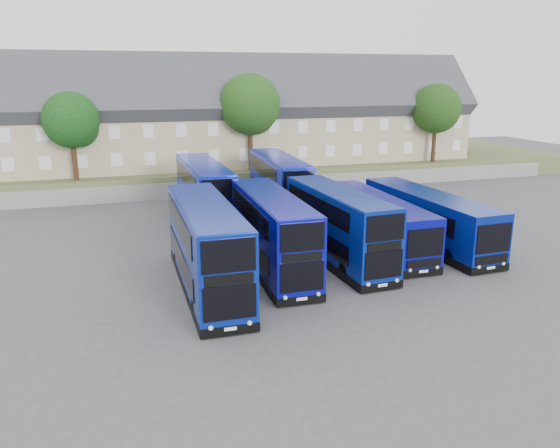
{
  "coord_description": "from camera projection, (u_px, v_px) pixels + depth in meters",
  "views": [
    {
      "loc": [
        -11.04,
        -25.65,
        10.89
      ],
      "look_at": [
        -1.48,
        4.85,
        2.2
      ],
      "focal_mm": 35.0,
      "sensor_mm": 36.0,
      "label": 1
    }
  ],
  "objects": [
    {
      "name": "ground",
      "position": [
        333.0,
        283.0,
        29.66
      ],
      "size": [
        120.0,
        120.0,
        0.0
      ],
      "primitive_type": "plane",
      "color": "#47474C",
      "rests_on": "ground"
    },
    {
      "name": "tree_far",
      "position": [
        448.0,
        103.0,
        65.32
      ],
      "size": [
        5.44,
        5.44,
        8.67
      ],
      "color": "#382314",
      "rests_on": "earth_bank"
    },
    {
      "name": "tree_mid",
      "position": [
        251.0,
        107.0,
        51.74
      ],
      "size": [
        5.76,
        5.76,
        9.18
      ],
      "color": "#382314",
      "rests_on": "earth_bank"
    },
    {
      "name": "dd_rear_right",
      "position": [
        279.0,
        185.0,
        44.6
      ],
      "size": [
        3.21,
        11.57,
        4.55
      ],
      "rotation": [
        0.0,
        0.0,
        -0.05
      ],
      "color": "#0814A4",
      "rests_on": "ground"
    },
    {
      "name": "coach_east_a",
      "position": [
        376.0,
        223.0,
        35.56
      ],
      "size": [
        2.75,
        12.18,
        3.32
      ],
      "rotation": [
        0.0,
        0.0,
        -0.02
      ],
      "color": "#070884",
      "rests_on": "ground"
    },
    {
      "name": "earth_bank",
      "position": [
        215.0,
        168.0,
        60.71
      ],
      "size": [
        80.0,
        20.0,
        2.0
      ],
      "primitive_type": "cube",
      "color": "#4A5630",
      "rests_on": "ground"
    },
    {
      "name": "coach_east_b",
      "position": [
        428.0,
        219.0,
        36.19
      ],
      "size": [
        3.17,
        12.67,
        3.44
      ],
      "rotation": [
        0.0,
        0.0,
        0.04
      ],
      "color": "navy",
      "rests_on": "ground"
    },
    {
      "name": "retaining_wall",
      "position": [
        235.0,
        187.0,
        51.57
      ],
      "size": [
        70.0,
        0.4,
        1.5
      ],
      "primitive_type": "cube",
      "color": "slate",
      "rests_on": "ground"
    },
    {
      "name": "terrace_row",
      "position": [
        220.0,
        120.0,
        55.56
      ],
      "size": [
        54.0,
        10.4,
        11.2
      ],
      "color": "tan",
      "rests_on": "earth_bank"
    },
    {
      "name": "dd_rear_left",
      "position": [
        204.0,
        194.0,
        41.19
      ],
      "size": [
        2.7,
        11.55,
        4.58
      ],
      "rotation": [
        0.0,
        0.0,
        0.01
      ],
      "color": "#091AA6",
      "rests_on": "ground"
    },
    {
      "name": "tree_west",
      "position": [
        73.0,
        122.0,
        46.93
      ],
      "size": [
        4.8,
        4.8,
        7.65
      ],
      "color": "#382314",
      "rests_on": "earth_bank"
    },
    {
      "name": "tree_east",
      "position": [
        437.0,
        111.0,
        57.23
      ],
      "size": [
        5.12,
        5.12,
        8.16
      ],
      "color": "#382314",
      "rests_on": "earth_bank"
    },
    {
      "name": "dd_front_mid",
      "position": [
        272.0,
        234.0,
        31.19
      ],
      "size": [
        2.83,
        11.11,
        4.39
      ],
      "rotation": [
        0.0,
        0.0,
        -0.03
      ],
      "color": "#07098D",
      "rests_on": "ground"
    },
    {
      "name": "dd_front_left",
      "position": [
        207.0,
        249.0,
        28.22
      ],
      "size": [
        2.74,
        11.57,
        4.59
      ],
      "rotation": [
        0.0,
        0.0,
        -0.01
      ],
      "color": "navy",
      "rests_on": "ground"
    },
    {
      "name": "dd_front_right",
      "position": [
        338.0,
        227.0,
        32.74
      ],
      "size": [
        2.98,
        10.97,
        4.32
      ],
      "rotation": [
        0.0,
        0.0,
        0.05
      ],
      "color": "navy",
      "rests_on": "ground"
    }
  ]
}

